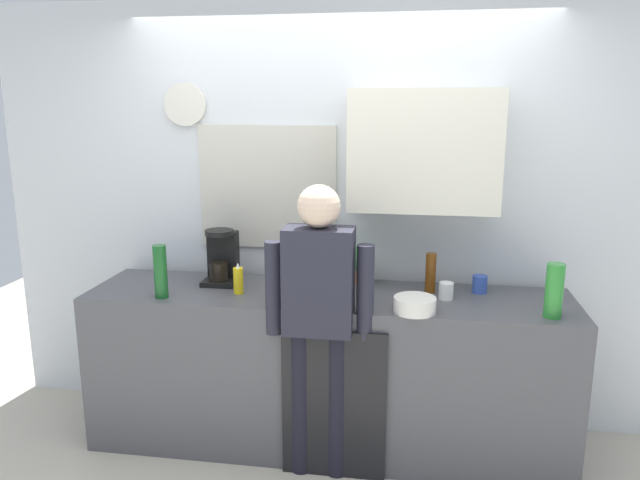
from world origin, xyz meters
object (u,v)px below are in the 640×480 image
object	(u,v)px
bottle_clear_soda	(554,291)
cup_yellow_cup	(285,273)
cup_blue_mug	(480,284)
coffee_maker	(222,259)
bottle_green_wine	(160,272)
dish_soap	(238,280)
cup_white_mug	(446,291)
person_at_sink	(319,309)
bottle_olive_oil	(294,275)
bottle_amber_beer	(431,273)
potted_plant	(359,263)
mixing_bowl	(415,305)

from	to	relation	value
bottle_clear_soda	cup_yellow_cup	distance (m)	1.54
cup_yellow_cup	cup_blue_mug	distance (m)	1.15
coffee_maker	bottle_green_wine	xyz separation A→B (m)	(-0.24, -0.33, 0.00)
dish_soap	bottle_clear_soda	bearing A→B (deg)	-4.37
cup_yellow_cup	cup_white_mug	xyz separation A→B (m)	(0.96, -0.22, 0.00)
cup_yellow_cup	person_at_sink	size ratio (longest dim) A/B	0.05
coffee_maker	cup_white_mug	size ratio (longest dim) A/B	3.47
bottle_olive_oil	bottle_green_wine	xyz separation A→B (m)	(-0.72, -0.14, 0.03)
cup_yellow_cup	cup_blue_mug	size ratio (longest dim) A/B	0.85
bottle_amber_beer	person_at_sink	distance (m)	0.72
cup_yellow_cup	potted_plant	xyz separation A→B (m)	(0.45, -0.01, 0.09)
cup_white_mug	person_at_sink	size ratio (longest dim) A/B	0.06
coffee_maker	bottle_amber_beer	bearing A→B (deg)	-0.01
bottle_clear_soda	cup_white_mug	world-z (taller)	bottle_clear_soda
bottle_olive_oil	dish_soap	bearing A→B (deg)	-179.42
bottle_green_wine	dish_soap	world-z (taller)	bottle_green_wine
bottle_olive_oil	cup_yellow_cup	bearing A→B (deg)	111.06
coffee_maker	bottle_amber_beer	size ratio (longest dim) A/B	1.43
bottle_olive_oil	person_at_sink	bearing A→B (deg)	-52.31
bottle_amber_beer	potted_plant	world-z (taller)	same
cup_yellow_cup	mixing_bowl	world-z (taller)	cup_yellow_cup
bottle_clear_soda	potted_plant	xyz separation A→B (m)	(-1.02, 0.42, -0.01)
dish_soap	cup_yellow_cup	bearing A→B (deg)	55.33
cup_white_mug	potted_plant	distance (m)	0.55
mixing_bowl	bottle_amber_beer	bearing A→B (deg)	76.51
bottle_clear_soda	cup_yellow_cup	world-z (taller)	bottle_clear_soda
cup_white_mug	person_at_sink	distance (m)	0.73
bottle_olive_oil	bottle_green_wine	world-z (taller)	bottle_green_wine
cup_yellow_cup	bottle_amber_beer	bearing A→B (deg)	-7.09
bottle_olive_oil	dish_soap	xyz separation A→B (m)	(-0.32, -0.00, -0.05)
bottle_amber_beer	person_at_sink	bearing A→B (deg)	-144.01
coffee_maker	bottle_clear_soda	size ratio (longest dim) A/B	1.18
coffee_maker	person_at_sink	distance (m)	0.79
cup_blue_mug	potted_plant	xyz separation A→B (m)	(-0.70, 0.06, 0.08)
bottle_amber_beer	potted_plant	xyz separation A→B (m)	(-0.42, 0.10, 0.02)
bottle_green_wine	dish_soap	xyz separation A→B (m)	(0.40, 0.14, -0.07)
cup_yellow_cup	bottle_olive_oil	bearing A→B (deg)	-68.94
bottle_amber_beer	bottle_olive_oil	world-z (taller)	bottle_olive_oil
bottle_clear_soda	person_at_sink	distance (m)	1.19
bottle_amber_beer	cup_white_mug	size ratio (longest dim) A/B	2.42
bottle_clear_soda	bottle_green_wine	world-z (taller)	bottle_green_wine
bottle_clear_soda	cup_white_mug	xyz separation A→B (m)	(-0.52, 0.21, -0.09)
cup_white_mug	person_at_sink	xyz separation A→B (m)	(-0.66, -0.31, -0.03)
cup_yellow_cup	dish_soap	size ratio (longest dim) A/B	0.47
bottle_olive_oil	mixing_bowl	distance (m)	0.70
coffee_maker	cup_white_mug	bearing A→B (deg)	-4.83
bottle_green_wine	cup_blue_mug	bearing A→B (deg)	11.89
potted_plant	person_at_sink	world-z (taller)	person_at_sink
bottle_olive_oil	bottle_green_wine	bearing A→B (deg)	-168.78
bottle_clear_soda	cup_yellow_cup	size ratio (longest dim) A/B	3.29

